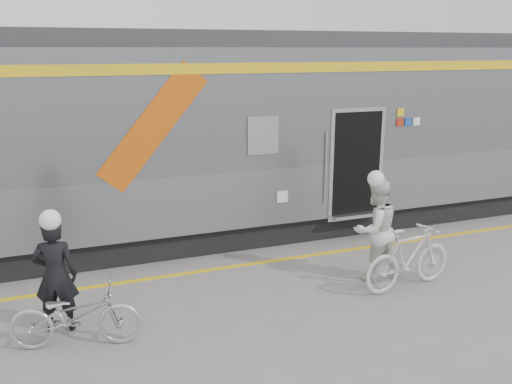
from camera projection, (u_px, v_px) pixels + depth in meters
name	position (u px, v px, depth m)	size (l,w,h in m)	color
ground	(321.00, 314.00, 7.96)	(90.00, 90.00, 0.00)	slate
train	(228.00, 135.00, 11.21)	(24.00, 3.17, 4.10)	black
safety_strip	(267.00, 262.00, 9.91)	(24.00, 0.12, 0.01)	yellow
man	(56.00, 275.00, 7.33)	(0.58, 0.38, 1.60)	black
bicycle_left	(75.00, 315.00, 7.00)	(0.59, 1.68, 0.88)	#AEB1B6
woman	(375.00, 230.00, 9.02)	(0.83, 0.65, 1.72)	silver
bicycle_right	(409.00, 258.00, 8.71)	(0.49, 1.73, 1.04)	beige
helmet_man	(49.00, 209.00, 7.09)	(0.28, 0.28, 0.28)	white
helmet_woman	(379.00, 171.00, 8.76)	(0.27, 0.27, 0.27)	white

